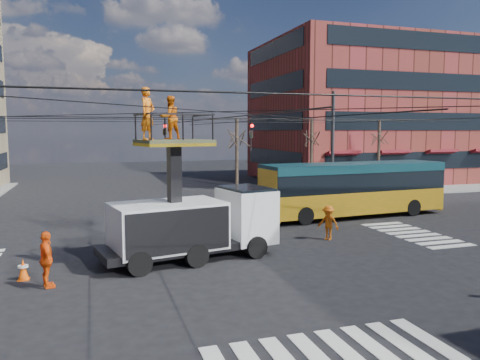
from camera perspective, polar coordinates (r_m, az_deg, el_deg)
The scene contains 13 objects.
ground at distance 20.44m, azimuth -2.63°, elevation -8.45°, with size 120.00×120.00×0.00m, color black.
sidewalk_ne at distance 48.13m, azimuth 15.38°, elevation -0.22°, with size 18.00×18.00×0.12m, color slate.
crosswalks at distance 20.44m, azimuth -2.63°, elevation -8.42°, with size 22.40×22.40×0.02m, color silver, non-canonical shape.
building_ne at distance 50.93m, azimuth 14.69°, elevation 7.95°, with size 20.06×16.06×14.00m.
overhead_network at distance 20.18m, azimuth -3.18°, elevation 3.69°, with size 24.24×24.24×8.00m.
tree_a at distance 34.16m, azimuth -0.39°, elevation 5.21°, with size 2.00×2.00×6.00m.
tree_b at distance 36.38m, azimuth 8.71°, elevation 5.19°, with size 2.00×2.00×6.00m.
tree_c at distance 39.40m, azimuth 16.59°, elevation 5.07°, with size 2.00×2.00×6.00m.
utility_truck at distance 18.68m, azimuth -5.68°, elevation -3.24°, with size 7.32×3.74×6.67m.
city_bus at distance 28.69m, azimuth 13.70°, elevation -0.92°, with size 11.67×3.50×3.20m.
traffic_cone at distance 17.95m, azimuth -24.92°, elevation -9.85°, with size 0.36×0.36×0.74m, color #F9560A.
worker_ground at distance 16.63m, azimuth -22.51°, elevation -8.96°, with size 1.10×0.46×1.87m, color #FF5910.
flagger at distance 22.40m, azimuth 10.70°, elevation -5.14°, with size 1.05×0.60×1.62m, color orange.
Camera 1 is at (-5.08, -19.13, 5.10)m, focal length 35.00 mm.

